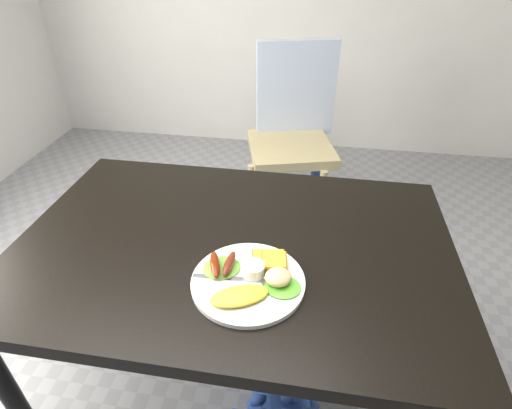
% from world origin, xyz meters
% --- Properties ---
extents(room_floor, '(4.00, 4.50, 0.02)m').
position_xyz_m(room_floor, '(0.00, 0.00, -0.01)').
color(room_floor, gray).
rests_on(room_floor, ground).
extents(dining_table, '(1.20, 0.80, 0.04)m').
position_xyz_m(dining_table, '(0.00, 0.00, 0.73)').
color(dining_table, black).
rests_on(dining_table, ground).
extents(dining_chair, '(0.56, 0.56, 0.05)m').
position_xyz_m(dining_chair, '(0.07, 1.21, 0.45)').
color(dining_chair, tan).
rests_on(dining_chair, ground).
extents(person, '(0.60, 0.42, 1.60)m').
position_xyz_m(person, '(0.11, 0.51, 0.80)').
color(person, '#25428E').
rests_on(person, ground).
extents(plate, '(0.28, 0.28, 0.01)m').
position_xyz_m(plate, '(0.07, -0.15, 0.76)').
color(plate, white).
rests_on(plate, dining_table).
extents(lettuce_left, '(0.12, 0.12, 0.01)m').
position_xyz_m(lettuce_left, '(-0.00, -0.12, 0.77)').
color(lettuce_left, '#43852B').
rests_on(lettuce_left, plate).
extents(lettuce_right, '(0.09, 0.08, 0.01)m').
position_xyz_m(lettuce_right, '(0.15, -0.17, 0.77)').
color(lettuce_right, green).
rests_on(lettuce_right, plate).
extents(omelette, '(0.15, 0.12, 0.02)m').
position_xyz_m(omelette, '(0.06, -0.22, 0.77)').
color(omelette, yellow).
rests_on(omelette, plate).
extents(sausage_a, '(0.05, 0.10, 0.02)m').
position_xyz_m(sausage_a, '(-0.02, -0.13, 0.78)').
color(sausage_a, '#601B06').
rests_on(sausage_a, lettuce_left).
extents(sausage_b, '(0.03, 0.09, 0.02)m').
position_xyz_m(sausage_b, '(0.02, -0.12, 0.78)').
color(sausage_b, '#5D2211').
rests_on(sausage_b, lettuce_left).
extents(ramekin, '(0.07, 0.07, 0.03)m').
position_xyz_m(ramekin, '(0.08, -0.13, 0.78)').
color(ramekin, white).
rests_on(ramekin, plate).
extents(toast_a, '(0.10, 0.10, 0.01)m').
position_xyz_m(toast_a, '(0.11, -0.09, 0.77)').
color(toast_a, olive).
rests_on(toast_a, plate).
extents(toast_b, '(0.07, 0.07, 0.01)m').
position_xyz_m(toast_b, '(0.12, -0.10, 0.78)').
color(toast_b, brown).
rests_on(toast_b, toast_a).
extents(potato_salad, '(0.08, 0.07, 0.03)m').
position_xyz_m(potato_salad, '(0.14, -0.16, 0.79)').
color(potato_salad, beige).
rests_on(potato_salad, lettuce_right).
extents(fork, '(0.17, 0.02, 0.00)m').
position_xyz_m(fork, '(0.02, -0.16, 0.76)').
color(fork, '#ADAFB7').
rests_on(fork, plate).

